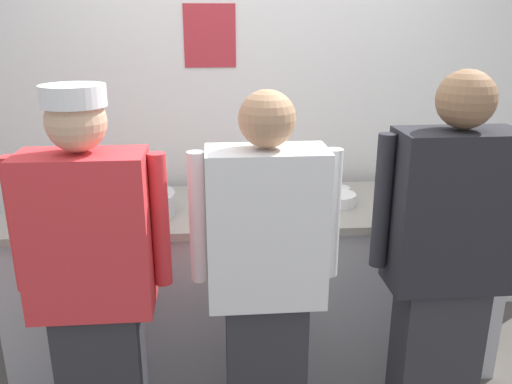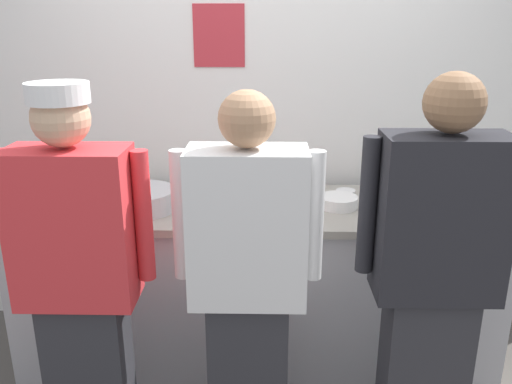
{
  "view_description": "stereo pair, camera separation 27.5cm",
  "coord_description": "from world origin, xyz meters",
  "px_view_note": "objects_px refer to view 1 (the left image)",
  "views": [
    {
      "loc": [
        -0.23,
        -2.26,
        1.88
      ],
      "look_at": [
        -0.0,
        0.35,
        1.02
      ],
      "focal_mm": 36.83,
      "sensor_mm": 36.0,
      "label": 1
    },
    {
      "loc": [
        0.05,
        -2.27,
        1.88
      ],
      "look_at": [
        -0.0,
        0.35,
        1.02
      ],
      "focal_mm": 36.83,
      "sensor_mm": 36.0,
      "label": 2
    }
  ],
  "objects_px": {
    "chef_near_left": "(94,286)",
    "sheet_tray": "(415,203)",
    "plate_stack_front": "(337,199)",
    "deli_cup": "(219,200)",
    "ramekin_yellow_sauce": "(474,209)",
    "mixing_bowl_steel": "(139,204)",
    "plate_stack_rear": "(272,202)",
    "squeeze_bottle_primary": "(51,208)",
    "ramekin_green_sauce": "(340,190)",
    "chefs_knife": "(82,205)",
    "chef_far_right": "(445,267)",
    "chef_center": "(266,282)"
  },
  "relations": [
    {
      "from": "plate_stack_rear",
      "to": "chef_far_right",
      "type": "bearing_deg",
      "value": -48.31
    },
    {
      "from": "chef_near_left",
      "to": "squeeze_bottle_primary",
      "type": "relative_size",
      "value": 9.35
    },
    {
      "from": "plate_stack_front",
      "to": "deli_cup",
      "type": "distance_m",
      "value": 0.63
    },
    {
      "from": "plate_stack_front",
      "to": "chefs_knife",
      "type": "bearing_deg",
      "value": 176.18
    },
    {
      "from": "plate_stack_rear",
      "to": "ramekin_yellow_sauce",
      "type": "relative_size",
      "value": 2.62
    },
    {
      "from": "sheet_tray",
      "to": "ramekin_green_sauce",
      "type": "height_order",
      "value": "ramekin_green_sauce"
    },
    {
      "from": "ramekin_green_sauce",
      "to": "ramekin_yellow_sauce",
      "type": "bearing_deg",
      "value": -31.08
    },
    {
      "from": "squeeze_bottle_primary",
      "to": "ramekin_yellow_sauce",
      "type": "distance_m",
      "value": 2.12
    },
    {
      "from": "sheet_tray",
      "to": "ramekin_yellow_sauce",
      "type": "height_order",
      "value": "ramekin_yellow_sauce"
    },
    {
      "from": "plate_stack_rear",
      "to": "squeeze_bottle_primary",
      "type": "xyz_separation_m",
      "value": [
        -1.09,
        -0.18,
        0.06
      ]
    },
    {
      "from": "chef_near_left",
      "to": "sheet_tray",
      "type": "relative_size",
      "value": 4.16
    },
    {
      "from": "plate_stack_rear",
      "to": "ramekin_yellow_sauce",
      "type": "xyz_separation_m",
      "value": [
        1.03,
        -0.19,
        -0.0
      ]
    },
    {
      "from": "plate_stack_rear",
      "to": "squeeze_bottle_primary",
      "type": "distance_m",
      "value": 1.1
    },
    {
      "from": "mixing_bowl_steel",
      "to": "squeeze_bottle_primary",
      "type": "distance_m",
      "value": 0.42
    },
    {
      "from": "ramekin_green_sauce",
      "to": "ramekin_yellow_sauce",
      "type": "height_order",
      "value": "ramekin_green_sauce"
    },
    {
      "from": "ramekin_yellow_sauce",
      "to": "squeeze_bottle_primary",
      "type": "bearing_deg",
      "value": 179.61
    },
    {
      "from": "chef_near_left",
      "to": "chef_far_right",
      "type": "bearing_deg",
      "value": 0.82
    },
    {
      "from": "plate_stack_rear",
      "to": "deli_cup",
      "type": "height_order",
      "value": "deli_cup"
    },
    {
      "from": "ramekin_yellow_sauce",
      "to": "mixing_bowl_steel",
      "type": "bearing_deg",
      "value": 175.51
    },
    {
      "from": "chef_center",
      "to": "mixing_bowl_steel",
      "type": "height_order",
      "value": "chef_center"
    },
    {
      "from": "plate_stack_rear",
      "to": "chefs_knife",
      "type": "xyz_separation_m",
      "value": [
        -1.01,
        0.09,
        -0.02
      ]
    },
    {
      "from": "sheet_tray",
      "to": "deli_cup",
      "type": "bearing_deg",
      "value": 177.55
    },
    {
      "from": "ramekin_green_sauce",
      "to": "plate_stack_front",
      "type": "bearing_deg",
      "value": -109.53
    },
    {
      "from": "plate_stack_front",
      "to": "chef_far_right",
      "type": "bearing_deg",
      "value": -67.84
    },
    {
      "from": "chef_near_left",
      "to": "chef_far_right",
      "type": "height_order",
      "value": "chef_far_right"
    },
    {
      "from": "mixing_bowl_steel",
      "to": "plate_stack_rear",
      "type": "bearing_deg",
      "value": 4.91
    },
    {
      "from": "chef_center",
      "to": "ramekin_green_sauce",
      "type": "xyz_separation_m",
      "value": [
        0.52,
        0.9,
        0.09
      ]
    },
    {
      "from": "chef_center",
      "to": "plate_stack_front",
      "type": "xyz_separation_m",
      "value": [
        0.46,
        0.72,
        0.1
      ]
    },
    {
      "from": "plate_stack_rear",
      "to": "deli_cup",
      "type": "distance_m",
      "value": 0.28
    },
    {
      "from": "chef_far_right",
      "to": "plate_stack_front",
      "type": "relative_size",
      "value": 8.33
    },
    {
      "from": "chef_near_left",
      "to": "squeeze_bottle_primary",
      "type": "distance_m",
      "value": 0.65
    },
    {
      "from": "mixing_bowl_steel",
      "to": "chef_near_left",
      "type": "bearing_deg",
      "value": -98.13
    },
    {
      "from": "plate_stack_rear",
      "to": "squeeze_bottle_primary",
      "type": "bearing_deg",
      "value": -170.65
    },
    {
      "from": "plate_stack_front",
      "to": "plate_stack_rear",
      "type": "distance_m",
      "value": 0.35
    },
    {
      "from": "squeeze_bottle_primary",
      "to": "ramekin_green_sauce",
      "type": "relative_size",
      "value": 1.65
    },
    {
      "from": "ramekin_yellow_sauce",
      "to": "chefs_knife",
      "type": "bearing_deg",
      "value": 172.2
    },
    {
      "from": "squeeze_bottle_primary",
      "to": "chef_far_right",
      "type": "bearing_deg",
      "value": -17.46
    },
    {
      "from": "sheet_tray",
      "to": "chefs_knife",
      "type": "bearing_deg",
      "value": 175.64
    },
    {
      "from": "chef_center",
      "to": "chef_far_right",
      "type": "distance_m",
      "value": 0.75
    },
    {
      "from": "deli_cup",
      "to": "chef_far_right",
      "type": "bearing_deg",
      "value": -37.85
    },
    {
      "from": "squeeze_bottle_primary",
      "to": "mixing_bowl_steel",
      "type": "bearing_deg",
      "value": 16.66
    },
    {
      "from": "squeeze_bottle_primary",
      "to": "ramekin_green_sauce",
      "type": "distance_m",
      "value": 1.54
    },
    {
      "from": "plate_stack_rear",
      "to": "deli_cup",
      "type": "xyz_separation_m",
      "value": [
        -0.28,
        -0.0,
        0.02
      ]
    },
    {
      "from": "chef_far_right",
      "to": "deli_cup",
      "type": "xyz_separation_m",
      "value": [
        -0.92,
        0.72,
        0.08
      ]
    },
    {
      "from": "chef_near_left",
      "to": "chef_far_right",
      "type": "distance_m",
      "value": 1.43
    },
    {
      "from": "chef_far_right",
      "to": "sheet_tray",
      "type": "bearing_deg",
      "value": 79.54
    },
    {
      "from": "chef_near_left",
      "to": "sheet_tray",
      "type": "bearing_deg",
      "value": 24.1
    },
    {
      "from": "ramekin_green_sauce",
      "to": "deli_cup",
      "type": "relative_size",
      "value": 1.2
    },
    {
      "from": "mixing_bowl_steel",
      "to": "sheet_tray",
      "type": "relative_size",
      "value": 0.91
    },
    {
      "from": "squeeze_bottle_primary",
      "to": "ramekin_yellow_sauce",
      "type": "relative_size",
      "value": 2.08
    }
  ]
}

